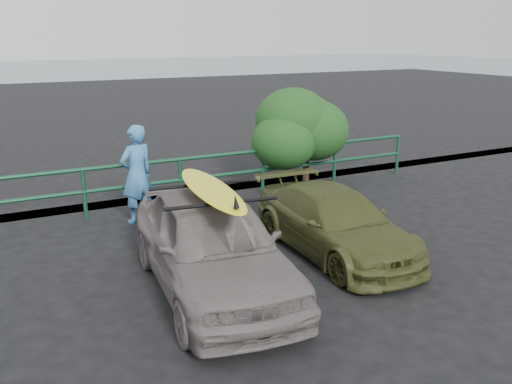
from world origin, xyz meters
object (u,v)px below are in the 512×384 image
guardrail (134,187)px  surfboard (211,189)px  sedan (212,244)px  olive_vehicle (335,222)px  man (137,174)px

guardrail → surfboard: 4.32m
sedan → olive_vehicle: 2.43m
guardrail → sedan: (-0.10, -4.20, 0.19)m
guardrail → man: (-0.12, -0.67, 0.43)m
guardrail → surfboard: bearing=-91.4°
surfboard → man: bearing=97.5°
surfboard → olive_vehicle: bearing=16.6°
guardrail → man: bearing=-100.1°
man → surfboard: (0.01, -3.53, 0.55)m
guardrail → man: 0.81m
guardrail → sedan: bearing=-91.4°
guardrail → surfboard: size_ratio=5.45×
sedan → man: (-0.01, 3.53, 0.25)m
guardrail → sedan: 4.21m
olive_vehicle → man: bearing=130.2°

